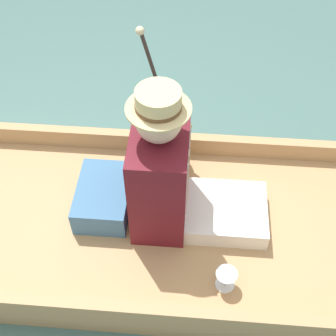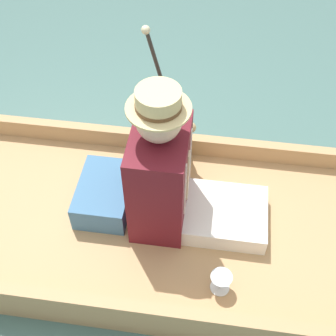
# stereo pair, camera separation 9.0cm
# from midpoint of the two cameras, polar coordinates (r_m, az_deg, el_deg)

# --- Properties ---
(ground_plane) EXTENTS (16.00, 16.00, 0.00)m
(ground_plane) POSITION_cam_midpoint_polar(r_m,az_deg,el_deg) (2.66, -2.30, -8.09)
(ground_plane) COLOR #476B66
(punt_boat) EXTENTS (1.15, 2.94, 0.24)m
(punt_boat) POSITION_cam_midpoint_polar(r_m,az_deg,el_deg) (2.60, -2.35, -7.22)
(punt_boat) COLOR tan
(punt_boat) RESTS_ON ground_plane
(seat_cushion) EXTENTS (0.41, 0.28, 0.16)m
(seat_cushion) POSITION_cam_midpoint_polar(r_m,az_deg,el_deg) (2.59, -8.79, -3.54)
(seat_cushion) COLOR teal
(seat_cushion) RESTS_ON punt_boat
(seated_person) EXTENTS (0.41, 0.71, 0.87)m
(seated_person) POSITION_cam_midpoint_polar(r_m,az_deg,el_deg) (2.33, -0.58, -1.20)
(seated_person) COLOR white
(seated_person) RESTS_ON punt_boat
(teddy_bear) EXTENTS (0.29, 0.17, 0.42)m
(teddy_bear) POSITION_cam_midpoint_polar(r_m,az_deg,el_deg) (2.67, -0.08, 3.27)
(teddy_bear) COLOR tan
(teddy_bear) RESTS_ON punt_boat
(wine_glass) EXTENTS (0.11, 0.11, 0.11)m
(wine_glass) POSITION_cam_midpoint_polar(r_m,az_deg,el_deg) (2.31, 5.97, -13.10)
(wine_glass) COLOR silver
(wine_glass) RESTS_ON punt_boat
(walking_cane) EXTENTS (0.04, 0.25, 0.90)m
(walking_cane) POSITION_cam_midpoint_polar(r_m,az_deg,el_deg) (2.50, -2.10, 9.42)
(walking_cane) COLOR #2D2823
(walking_cane) RESTS_ON punt_boat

